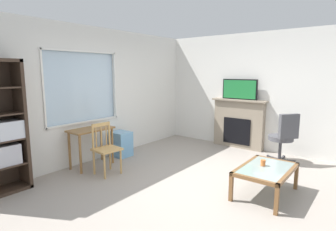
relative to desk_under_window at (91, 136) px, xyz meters
The scene contains 11 objects.
ground 2.24m from the desk_under_window, 77.94° to the right, with size 6.25×5.91×0.02m, color #9E9389.
wall_back_with_window 0.94m from the desk_under_window, 34.80° to the left, with size 5.25×0.15×2.66m.
wall_right 3.85m from the desk_under_window, 33.91° to the right, with size 0.12×5.11×2.66m, color silver.
desk_under_window is the anchor object (origin of this frame).
wooden_chair 0.54m from the desk_under_window, 98.40° to the right, with size 0.45×0.43×0.90m.
plastic_drawer_unit 0.85m from the desk_under_window, ahead, with size 0.35×0.40×0.53m, color #72ADDB.
fireplace 3.40m from the desk_under_window, 28.77° to the right, with size 0.26×1.30×1.15m.
tv 3.47m from the desk_under_window, 28.92° to the right, with size 0.06×0.83×0.47m.
office_chair 3.73m from the desk_under_window, 48.59° to the right, with size 0.62×0.61×1.00m.
coffee_table 3.14m from the desk_under_window, 74.84° to the right, with size 1.03×0.67×0.42m.
sippy_cup 3.08m from the desk_under_window, 73.68° to the right, with size 0.07×0.07×0.09m, color orange.
Camera 1 is at (-3.48, -2.12, 1.80)m, focal length 29.04 mm.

